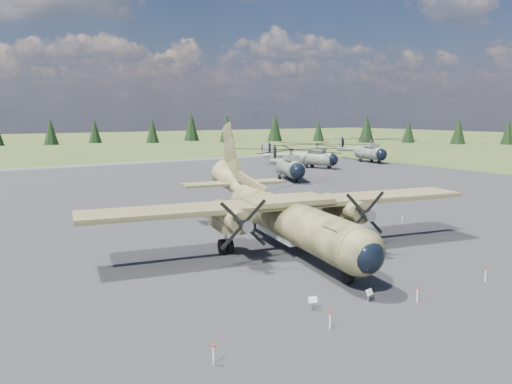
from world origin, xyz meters
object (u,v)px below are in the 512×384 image
transport_plane (281,210)px  helicopter_far (370,145)px  helicopter_near (290,158)px  helicopter_mid (315,151)px

transport_plane → helicopter_far: size_ratio=1.21×
transport_plane → helicopter_far: transport_plane is taller
helicopter_near → helicopter_mid: helicopter_near is taller
helicopter_mid → helicopter_far: 16.79m
helicopter_near → helicopter_mid: (14.11, 11.44, -0.16)m
transport_plane → helicopter_near: 37.59m
helicopter_mid → helicopter_far: bearing=-15.7°
helicopter_near → helicopter_far: helicopter_far is taller
transport_plane → helicopter_near: bearing=63.5°
helicopter_far → helicopter_near: bearing=-145.9°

